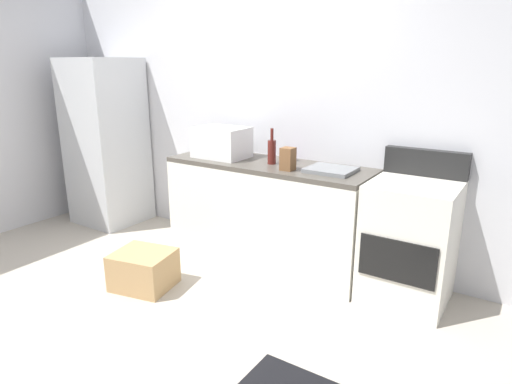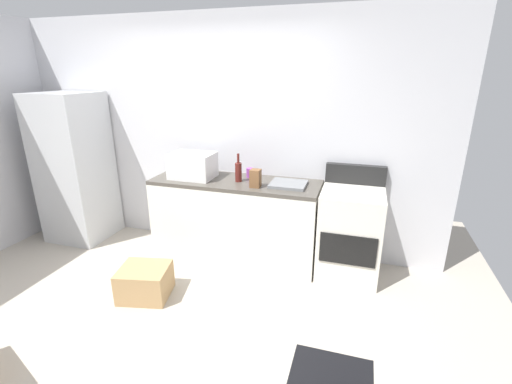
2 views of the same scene
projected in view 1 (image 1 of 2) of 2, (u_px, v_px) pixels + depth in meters
ground_plane at (145, 309)px, 3.16m from camera, size 6.00×6.00×0.00m
wall_back at (261, 110)px, 4.04m from camera, size 5.00×0.10×2.60m
kitchen_counter at (268, 213)px, 3.84m from camera, size 1.80×0.60×0.90m
refrigerator at (107, 143)px, 4.76m from camera, size 0.68×0.66×1.77m
stove_oven at (410, 240)px, 3.20m from camera, size 0.60×0.61×1.10m
microwave at (222, 142)px, 3.91m from camera, size 0.46×0.34×0.27m
sink_basin at (331, 170)px, 3.40m from camera, size 0.36×0.32×0.03m
wine_bottle at (272, 151)px, 3.65m from camera, size 0.07×0.07×0.30m
coffee_mug at (289, 155)px, 3.78m from camera, size 0.08×0.08×0.10m
knife_block at (288, 159)px, 3.43m from camera, size 0.10×0.10×0.18m
cardboard_box_medium at (144, 269)px, 3.45m from camera, size 0.51×0.47×0.29m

